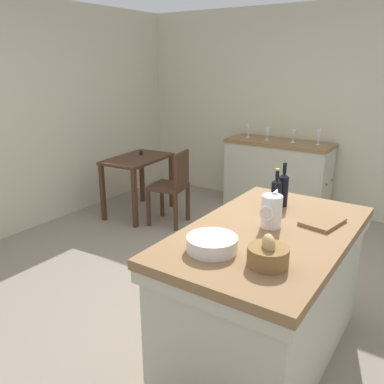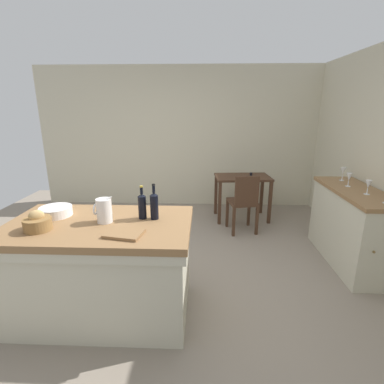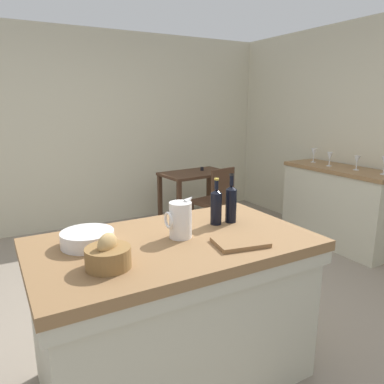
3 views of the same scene
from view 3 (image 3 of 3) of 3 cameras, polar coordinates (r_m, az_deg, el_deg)
The scene contains 15 objects.
ground_plane at distance 3.24m, azimuth -0.92°, elevation -17.25°, with size 6.76×6.76×0.00m, color gray.
wall_back at distance 5.23m, azimuth -14.89°, elevation 9.22°, with size 5.32×0.12×2.60m, color beige.
island_table at distance 2.30m, azimuth -2.74°, elevation -17.13°, with size 1.59×0.93×0.90m.
side_cabinet at distance 4.70m, azimuth 21.74°, elevation -2.06°, with size 0.52×1.38×0.93m.
writing_desk at distance 4.99m, azimuth 0.50°, elevation 1.69°, with size 0.95×0.64×0.80m.
wooden_chair at distance 4.51m, azimuth 3.66°, elevation -1.34°, with size 0.47×0.47×0.91m.
pitcher at distance 2.11m, azimuth -1.84°, elevation -4.28°, with size 0.17×0.13×0.25m.
wash_bowl at distance 2.09m, azimuth -15.88°, elevation -6.94°, with size 0.29×0.29×0.08m, color white.
bread_basket at distance 1.79m, azimuth -12.88°, elevation -9.59°, with size 0.22×0.22×0.17m.
cutting_board at distance 2.06m, azimuth 7.48°, elevation -7.72°, with size 0.28×0.20×0.02m, color olive.
wine_bottle_dark at distance 2.39m, azimuth 6.07°, elevation -1.67°, with size 0.07×0.07×0.32m.
wine_bottle_amber at distance 2.34m, azimuth 3.76°, elevation -2.15°, with size 0.07×0.07×0.30m.
wine_glass_left at distance 4.49m, azimuth 24.20°, elevation 4.51°, with size 0.07×0.07×0.16m.
wine_glass_middle at distance 4.66m, azimuth 20.57°, elevation 5.17°, with size 0.07×0.07×0.17m.
wine_glass_right at distance 4.90m, azimuth 18.36°, elevation 5.78°, with size 0.07×0.07×0.17m.
Camera 3 is at (-1.32, -2.44, 1.66)m, focal length 34.41 mm.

